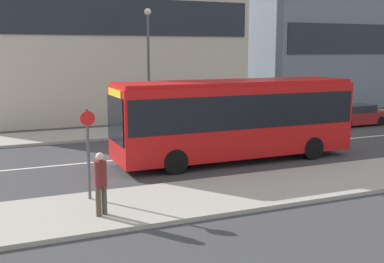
% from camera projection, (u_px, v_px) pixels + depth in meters
% --- Properties ---
extents(ground_plane, '(120.00, 120.00, 0.00)m').
position_uv_depth(ground_plane, '(138.00, 158.00, 20.59)').
color(ground_plane, '#3A3A3D').
extents(sidewalk_near, '(44.00, 3.50, 0.13)m').
position_uv_depth(sidewalk_near, '(197.00, 198.00, 14.93)').
color(sidewalk_near, '#A39E93').
rests_on(sidewalk_near, ground_plane).
extents(sidewalk_far, '(44.00, 3.50, 0.13)m').
position_uv_depth(sidewalk_far, '(104.00, 133.00, 26.23)').
color(sidewalk_far, '#A39E93').
rests_on(sidewalk_far, ground_plane).
extents(lane_centerline, '(41.80, 0.16, 0.01)m').
position_uv_depth(lane_centerline, '(138.00, 158.00, 20.59)').
color(lane_centerline, silver).
rests_on(lane_centerline, ground_plane).
extents(city_bus, '(10.12, 2.56, 3.34)m').
position_uv_depth(city_bus, '(235.00, 115.00, 19.90)').
color(city_bus, red).
rests_on(city_bus, ground_plane).
extents(parked_car_0, '(4.08, 1.73, 1.27)m').
position_uv_depth(parked_car_0, '(355.00, 115.00, 29.33)').
color(parked_car_0, maroon).
rests_on(parked_car_0, ground_plane).
extents(pedestrian_near_stop, '(0.34, 0.34, 1.75)m').
position_uv_depth(pedestrian_near_stop, '(101.00, 180.00, 13.00)').
color(pedestrian_near_stop, '#4C4233').
rests_on(pedestrian_near_stop, sidewalk_near).
extents(bus_stop_sign, '(0.44, 0.12, 2.75)m').
position_uv_depth(bus_stop_sign, '(88.00, 147.00, 14.32)').
color(bus_stop_sign, '#4C4C51').
rests_on(bus_stop_sign, sidewalk_near).
extents(street_lamp, '(0.36, 0.36, 6.60)m').
position_uv_depth(street_lamp, '(148.00, 57.00, 25.73)').
color(street_lamp, '#4C4C51').
rests_on(street_lamp, sidewalk_far).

